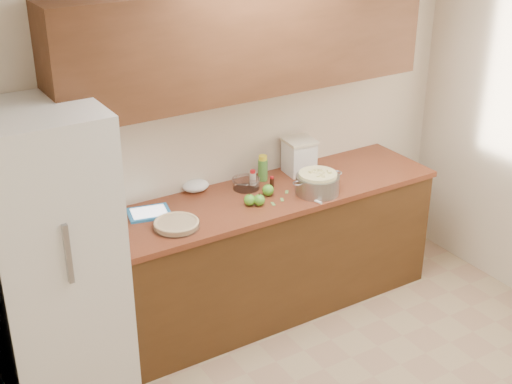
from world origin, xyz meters
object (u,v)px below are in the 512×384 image
flour_canister (299,156)px  tablet (149,213)px  colander (318,183)px  pie (177,224)px

flour_canister → tablet: (-1.20, -0.05, -0.12)m
flour_canister → tablet: 1.21m
colander → flour_canister: size_ratio=1.54×
pie → colander: 1.04m
pie → flour_canister: (1.13, 0.30, 0.11)m
colander → tablet: 1.15m
tablet → flour_canister: bearing=14.5°
tablet → pie: bearing=-62.4°
flour_canister → colander: bearing=-104.4°
pie → colander: colander is taller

